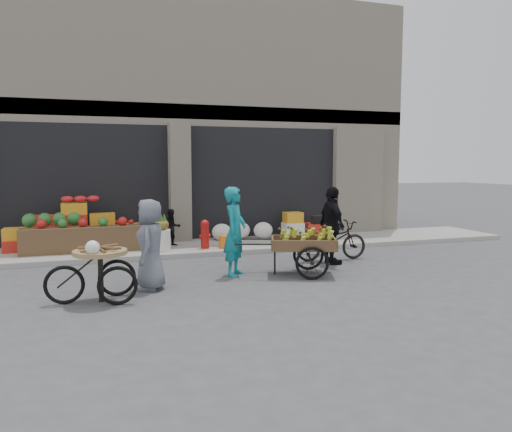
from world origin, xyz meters
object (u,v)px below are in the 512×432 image
object	(u,v)px
bicycle	(331,241)
banana_cart	(301,242)
vendor_woman	(235,231)
cyclist	(332,226)
fire_hydrant	(205,233)
pineapple_bin	(160,240)
tricycle_cart	(100,267)
orange_bucket	(225,242)
vendor_grey	(150,245)
seated_person	(172,228)

from	to	relation	value
bicycle	banana_cart	bearing A→B (deg)	132.67
banana_cart	vendor_woman	size ratio (longest dim) A/B	1.33
cyclist	fire_hydrant	bearing A→B (deg)	47.27
vendor_woman	pineapple_bin	bearing A→B (deg)	57.00
fire_hydrant	tricycle_cart	world-z (taller)	tricycle_cart
orange_bucket	vendor_grey	xyz separation A→B (m)	(-2.19, -3.14, 0.52)
orange_bucket	vendor_woman	size ratio (longest dim) A/B	0.18
pineapple_bin	orange_bucket	bearing A→B (deg)	-3.58
banana_cart	vendor_grey	xyz separation A→B (m)	(-2.96, -0.24, 0.14)
vendor_woman	tricycle_cart	size ratio (longest dim) A/B	1.22
orange_bucket	cyclist	size ratio (longest dim) A/B	0.19
orange_bucket	bicycle	distance (m)	2.69
pineapple_bin	seated_person	xyz separation A→B (m)	(0.40, 0.60, 0.21)
fire_hydrant	tricycle_cart	distance (m)	4.52
vendor_woman	bicycle	distance (m)	2.68
pineapple_bin	vendor_woman	size ratio (longest dim) A/B	0.30
tricycle_cart	cyclist	xyz separation A→B (m)	(4.89, 1.54, 0.29)
vendor_grey	cyclist	xyz separation A→B (m)	(4.03, 0.99, 0.06)
pineapple_bin	vendor_grey	size ratio (longest dim) A/B	0.33
pineapple_bin	fire_hydrant	xyz separation A→B (m)	(1.10, -0.05, 0.13)
vendor_grey	bicycle	size ratio (longest dim) A/B	0.93
seated_person	bicycle	bearing A→B (deg)	-47.05
fire_hydrant	vendor_grey	bearing A→B (deg)	-117.92
pineapple_bin	orange_bucket	world-z (taller)	pineapple_bin
pineapple_bin	tricycle_cart	bearing A→B (deg)	-110.91
pineapple_bin	orange_bucket	distance (m)	1.61
bicycle	fire_hydrant	bearing A→B (deg)	55.19
pineapple_bin	fire_hydrant	size ratio (longest dim) A/B	0.73
pineapple_bin	cyclist	xyz separation A→B (m)	(3.44, -2.25, 0.48)
pineapple_bin	vendor_woman	bearing A→B (deg)	-67.05
vendor_woman	cyclist	bearing A→B (deg)	-46.20
fire_hydrant	cyclist	bearing A→B (deg)	-43.18
orange_bucket	vendor_grey	world-z (taller)	vendor_grey
orange_bucket	banana_cart	distance (m)	3.02
pineapple_bin	seated_person	world-z (taller)	seated_person
seated_person	tricycle_cart	size ratio (longest dim) A/B	0.65
fire_hydrant	vendor_grey	size ratio (longest dim) A/B	0.45
pineapple_bin	cyclist	bearing A→B (deg)	-33.14
vendor_grey	bicycle	bearing A→B (deg)	123.63
pineapple_bin	fire_hydrant	world-z (taller)	fire_hydrant
vendor_grey	tricycle_cart	bearing A→B (deg)	-42.05
vendor_woman	cyclist	distance (m)	2.35
pineapple_bin	orange_bucket	xyz separation A→B (m)	(1.60, -0.10, -0.10)
fire_hydrant	vendor_grey	world-z (taller)	vendor_grey
seated_person	orange_bucket	bearing A→B (deg)	-40.26
bicycle	cyclist	world-z (taller)	cyclist
vendor_woman	tricycle_cart	world-z (taller)	vendor_woman
orange_bucket	vendor_woman	xyz separation A→B (m)	(-0.48, -2.54, 0.60)
bicycle	cyclist	xyz separation A→B (m)	(-0.20, -0.40, 0.40)
orange_bucket	vendor_woman	distance (m)	2.66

